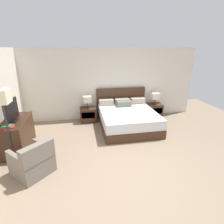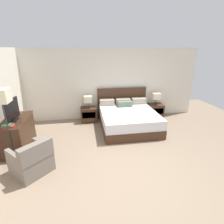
{
  "view_description": "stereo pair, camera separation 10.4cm",
  "coord_description": "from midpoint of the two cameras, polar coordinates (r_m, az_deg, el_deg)",
  "views": [
    {
      "loc": [
        -0.88,
        -2.8,
        2.46
      ],
      "look_at": [
        -0.01,
        1.86,
        0.75
      ],
      "focal_mm": 28.0,
      "sensor_mm": 36.0,
      "label": 1
    },
    {
      "loc": [
        -0.77,
        -2.82,
        2.46
      ],
      "look_at": [
        -0.01,
        1.86,
        0.75
      ],
      "focal_mm": 28.0,
      "sensor_mm": 36.0,
      "label": 2
    }
  ],
  "objects": [
    {
      "name": "book_blue_cover",
      "position": [
        4.57,
        -31.71,
        -3.93
      ],
      "size": [
        0.19,
        0.16,
        0.03
      ],
      "primitive_type": "cube",
      "rotation": [
        0.0,
        0.0,
        0.01
      ],
      "color": "#2D7042",
      "rests_on": "book_red_cover"
    },
    {
      "name": "armchair_by_window",
      "position": [
        4.09,
        -25.05,
        -14.42
      ],
      "size": [
        0.97,
        0.97,
        0.76
      ],
      "color": "#70665B",
      "rests_on": "ground"
    },
    {
      "name": "wall_back",
      "position": [
        6.39,
        -2.97,
        8.95
      ],
      "size": [
        6.85,
        0.06,
        2.51
      ],
      "primitive_type": "cube",
      "color": "silver",
      "rests_on": "ground"
    },
    {
      "name": "floor_lamp",
      "position": [
        4.24,
        -32.86,
        2.5
      ],
      "size": [
        0.31,
        0.31,
        1.7
      ],
      "color": "#332D28",
      "rests_on": "ground"
    },
    {
      "name": "tv",
      "position": [
        4.85,
        -30.48,
        0.14
      ],
      "size": [
        0.18,
        0.82,
        0.52
      ],
      "color": "black",
      "rests_on": "dresser"
    },
    {
      "name": "table_lamp_left",
      "position": [
        6.14,
        -8.57,
        4.09
      ],
      "size": [
        0.28,
        0.28,
        0.43
      ],
      "color": "#332D28",
      "rests_on": "nightstand_left"
    },
    {
      "name": "nightstand_left",
      "position": [
        6.31,
        -8.31,
        -0.84
      ],
      "size": [
        0.55,
        0.45,
        0.51
      ],
      "color": "#422819",
      "rests_on": "ground"
    },
    {
      "name": "book_red_cover",
      "position": [
        4.58,
        -31.44,
        -4.27
      ],
      "size": [
        0.28,
        0.21,
        0.03
      ],
      "primitive_type": "cube",
      "rotation": [
        0.0,
        0.0,
        0.19
      ],
      "color": "#B7282D",
      "rests_on": "dresser"
    },
    {
      "name": "nightstand_right",
      "position": [
        6.86,
        13.13,
        0.53
      ],
      "size": [
        0.55,
        0.45,
        0.51
      ],
      "color": "#422819",
      "rests_on": "ground"
    },
    {
      "name": "table_lamp_right",
      "position": [
        6.7,
        13.5,
        5.09
      ],
      "size": [
        0.28,
        0.28,
        0.43
      ],
      "color": "#332D28",
      "rests_on": "nightstand_right"
    },
    {
      "name": "dresser",
      "position": [
        5.13,
        -29.03,
        -6.37
      ],
      "size": [
        0.55,
        1.24,
        0.81
      ],
      "color": "#422819",
      "rests_on": "ground"
    },
    {
      "name": "bed",
      "position": [
        5.8,
        4.47,
        -1.89
      ],
      "size": [
        1.82,
        2.02,
        1.12
      ],
      "color": "#422819",
      "rests_on": "ground"
    },
    {
      "name": "ground_plane",
      "position": [
        3.83,
        4.76,
        -20.3
      ],
      "size": [
        10.15,
        10.15,
        0.0
      ],
      "primitive_type": "plane",
      "color": "#84705B"
    }
  ]
}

